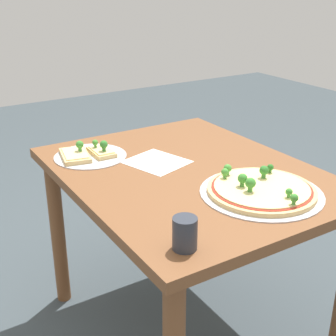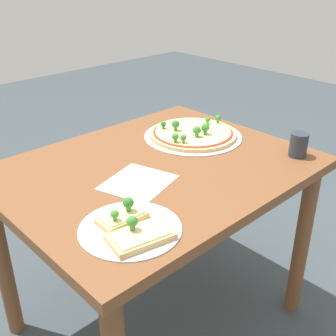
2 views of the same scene
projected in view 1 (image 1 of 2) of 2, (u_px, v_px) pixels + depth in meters
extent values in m
plane|color=#3D474C|center=(185.00, 329.00, 1.93)|extent=(8.00, 8.00, 0.00)
cube|color=brown|center=(188.00, 175.00, 1.67)|extent=(1.04, 0.82, 0.04)
cylinder|color=brown|center=(58.00, 233.00, 1.99)|extent=(0.06, 0.06, 0.68)
cylinder|color=brown|center=(193.00, 195.00, 2.34)|extent=(0.06, 0.06, 0.68)
cylinder|color=silver|center=(261.00, 193.00, 1.48)|extent=(0.39, 0.39, 0.00)
cylinder|color=#DBB775|center=(261.00, 190.00, 1.48)|extent=(0.35, 0.35, 0.01)
cylinder|color=#A82D1E|center=(262.00, 188.00, 1.48)|extent=(0.32, 0.32, 0.00)
cylinder|color=#F4DB8E|center=(262.00, 187.00, 1.48)|extent=(0.30, 0.30, 0.00)
sphere|color=#479338|center=(225.00, 172.00, 1.53)|extent=(0.02, 0.02, 0.02)
cylinder|color=#51973E|center=(225.00, 177.00, 1.53)|extent=(0.01, 0.01, 0.01)
sphere|color=#479338|center=(228.00, 168.00, 1.55)|extent=(0.03, 0.03, 0.03)
cylinder|color=#51973E|center=(227.00, 173.00, 1.56)|extent=(0.01, 0.01, 0.01)
sphere|color=#3D8933|center=(250.00, 183.00, 1.43)|extent=(0.03, 0.03, 0.03)
cylinder|color=#488E3A|center=(250.00, 189.00, 1.44)|extent=(0.01, 0.01, 0.01)
sphere|color=#3D8933|center=(289.00, 192.00, 1.40)|extent=(0.02, 0.02, 0.02)
cylinder|color=#488E3A|center=(289.00, 196.00, 1.40)|extent=(0.01, 0.01, 0.01)
sphere|color=#337A2D|center=(264.00, 170.00, 1.53)|extent=(0.03, 0.03, 0.03)
cylinder|color=#3F8136|center=(264.00, 176.00, 1.54)|extent=(0.01, 0.01, 0.01)
sphere|color=#3D8933|center=(243.00, 178.00, 1.47)|extent=(0.03, 0.03, 0.03)
cylinder|color=#488E3A|center=(242.00, 184.00, 1.47)|extent=(0.01, 0.01, 0.01)
sphere|color=#286B23|center=(270.00, 167.00, 1.57)|extent=(0.02, 0.02, 0.02)
cylinder|color=#37742D|center=(270.00, 171.00, 1.58)|extent=(0.01, 0.01, 0.01)
sphere|color=#3D8933|center=(294.00, 198.00, 1.35)|extent=(0.02, 0.02, 0.02)
cylinder|color=#488E3A|center=(294.00, 203.00, 1.36)|extent=(0.01, 0.01, 0.01)
cylinder|color=silver|center=(90.00, 156.00, 1.78)|extent=(0.28, 0.28, 0.00)
cube|color=#DBB775|center=(75.00, 155.00, 1.76)|extent=(0.18, 0.13, 0.02)
cube|color=#F4DB8E|center=(75.00, 153.00, 1.76)|extent=(0.15, 0.11, 0.00)
sphere|color=#3D8933|center=(80.00, 145.00, 1.76)|extent=(0.03, 0.03, 0.03)
cylinder|color=#488E3A|center=(80.00, 149.00, 1.77)|extent=(0.01, 0.01, 0.01)
cube|color=#DBB775|center=(101.00, 152.00, 1.80)|extent=(0.14, 0.08, 0.02)
cube|color=#F4DB8E|center=(101.00, 150.00, 1.79)|extent=(0.11, 0.07, 0.00)
sphere|color=#479338|center=(95.00, 142.00, 1.80)|extent=(0.02, 0.02, 0.02)
cylinder|color=#51973E|center=(95.00, 146.00, 1.81)|extent=(0.01, 0.01, 0.01)
sphere|color=#337A2D|center=(104.00, 144.00, 1.76)|extent=(0.03, 0.03, 0.03)
cylinder|color=#3F8136|center=(104.00, 149.00, 1.77)|extent=(0.01, 0.01, 0.01)
cylinder|color=#2D333D|center=(185.00, 233.00, 1.17)|extent=(0.06, 0.06, 0.09)
cube|color=white|center=(157.00, 162.00, 1.73)|extent=(0.25, 0.24, 0.00)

